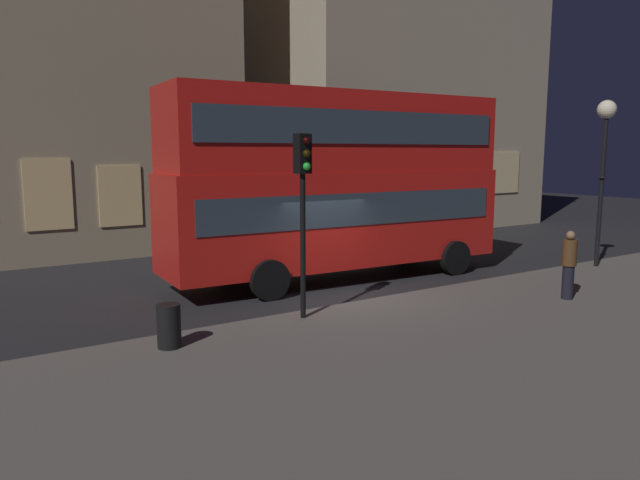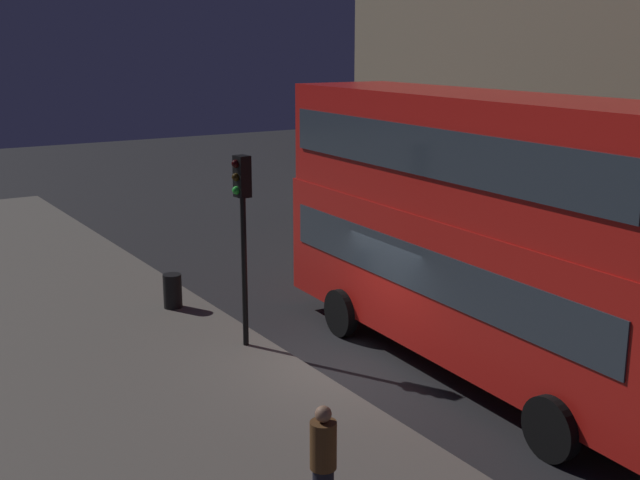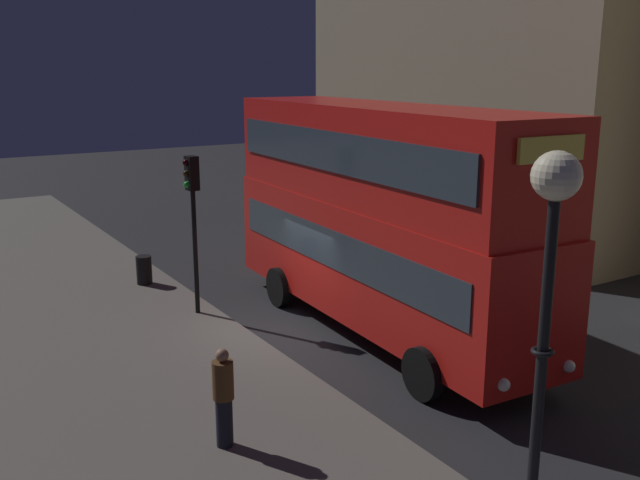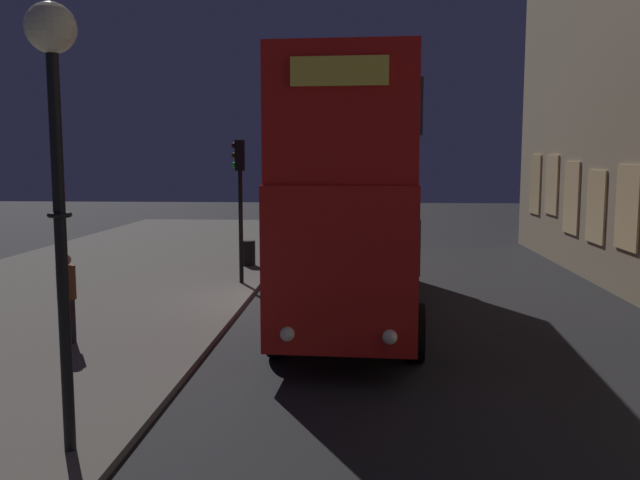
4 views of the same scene
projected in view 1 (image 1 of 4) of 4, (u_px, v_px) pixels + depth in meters
ground_plane at (343, 299)px, 15.27m from camera, size 80.00×80.00×0.00m
sidewalk_slab at (526, 361)px, 10.59m from camera, size 44.00×9.89×0.12m
building_with_clock at (19, 35)px, 22.00m from camera, size 14.47×8.64×16.25m
building_plain_facade at (390, 44)px, 30.38m from camera, size 13.98×9.25×18.64m
double_decker_bus at (338, 177)px, 17.24m from camera, size 10.58×3.20×5.46m
traffic_light_near_kerb at (303, 187)px, 12.70m from camera, size 0.34×0.37×4.05m
traffic_light_far_side at (464, 179)px, 24.80m from camera, size 0.36×0.39×3.67m
street_lamp at (605, 138)px, 18.50m from camera, size 0.58×0.58×5.27m
pedestrian at (569, 264)px, 14.70m from camera, size 0.35×0.35×1.73m
litter_bin at (169, 326)px, 11.08m from camera, size 0.45×0.45×0.83m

